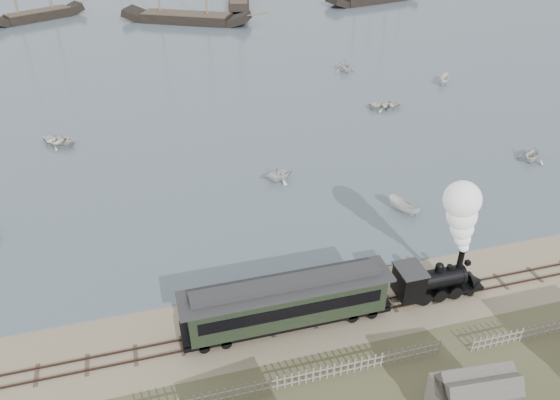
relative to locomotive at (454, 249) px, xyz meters
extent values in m
plane|color=tan|center=(-6.26, 2.00, -4.08)|extent=(600.00, 600.00, 0.00)
cube|color=#38241F|center=(-6.26, -0.50, -3.98)|extent=(120.00, 0.08, 0.12)
cube|color=#38241F|center=(-6.26, 0.50, -3.98)|extent=(120.00, 0.08, 0.12)
cube|color=#3F3128|center=(-6.26, 0.00, -4.05)|extent=(120.00, 1.80, 0.06)
cube|color=black|center=(-0.72, 0.00, -3.40)|extent=(6.42, 1.89, 0.24)
cylinder|color=black|center=(-1.10, 0.00, -2.46)|extent=(3.96, 1.42, 1.42)
cube|color=black|center=(-3.17, 0.00, -2.27)|extent=(1.70, 2.08, 2.17)
cube|color=#303032|center=(-3.17, 0.00, -1.14)|extent=(1.89, 2.26, 0.11)
cylinder|color=black|center=(0.70, 0.00, -1.18)|extent=(0.42, 0.42, 1.51)
sphere|color=black|center=(-0.91, 0.00, -1.35)|extent=(0.60, 0.60, 0.60)
cone|color=black|center=(2.30, 0.00, -3.50)|extent=(1.32, 1.89, 1.89)
cube|color=black|center=(1.36, 0.00, -1.51)|extent=(0.33, 0.33, 0.33)
cube|color=black|center=(-12.12, 0.00, -3.36)|extent=(14.27, 2.34, 0.36)
cube|color=black|center=(-12.12, 0.00, -1.93)|extent=(13.25, 2.55, 2.55)
cube|color=black|center=(-12.12, -1.29, -1.68)|extent=(12.23, 0.06, 0.92)
cube|color=black|center=(-12.12, 1.29, -1.68)|extent=(12.23, 0.06, 0.92)
cube|color=#303032|center=(-12.12, 0.00, -0.61)|extent=(14.27, 2.75, 0.18)
cube|color=#303032|center=(-12.12, 0.00, -0.30)|extent=(12.74, 1.22, 0.46)
imported|color=silver|center=(-12.89, 3.29, -3.68)|extent=(3.85, 4.52, 0.79)
imported|color=silver|center=(-7.45, 19.06, -3.22)|extent=(3.03, 3.38, 1.60)
imported|color=silver|center=(1.79, 10.60, -3.39)|extent=(3.42, 2.75, 1.26)
imported|color=silver|center=(10.53, 33.03, -3.58)|extent=(3.39, 4.49, 0.88)
imported|color=silver|center=(19.25, 15.97, -3.19)|extent=(4.06, 4.16, 1.67)
imported|color=silver|center=(22.20, 39.06, -3.41)|extent=(3.12, 3.02, 1.22)
imported|color=silver|center=(-29.11, 33.41, -3.57)|extent=(5.17, 5.25, 0.89)
imported|color=silver|center=(10.52, 47.53, -3.12)|extent=(3.57, 3.13, 1.79)
camera|label=1|loc=(-19.78, -25.92, 23.13)|focal=35.00mm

